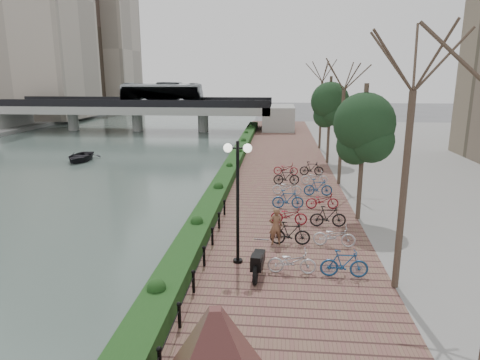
# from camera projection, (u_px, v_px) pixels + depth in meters

# --- Properties ---
(ground) EXTENTS (220.00, 220.00, 0.00)m
(ground) POSITION_uv_depth(u_px,v_px,m) (143.00, 321.00, 13.13)
(ground) COLOR #59595B
(ground) RESTS_ON ground
(river_water) EXTENTS (30.00, 130.00, 0.02)m
(river_water) POSITION_uv_depth(u_px,v_px,m) (67.00, 159.00, 38.62)
(river_water) COLOR #475853
(river_water) RESTS_ON ground
(promenade) EXTENTS (8.00, 75.00, 0.50)m
(promenade) POSITION_uv_depth(u_px,v_px,m) (277.00, 181.00, 29.65)
(promenade) COLOR brown
(promenade) RESTS_ON ground
(hedge) EXTENTS (1.10, 56.00, 0.60)m
(hedge) POSITION_uv_depth(u_px,v_px,m) (232.00, 165.00, 32.23)
(hedge) COLOR #193E16
(hedge) RESTS_ON promenade
(chain_fence) EXTENTS (0.10, 14.10, 0.70)m
(chain_fence) POSITION_uv_depth(u_px,v_px,m) (199.00, 269.00, 14.74)
(chain_fence) COLOR black
(chain_fence) RESTS_ON promenade
(lamppost) EXTENTS (1.02, 0.32, 4.60)m
(lamppost) POSITION_uv_depth(u_px,v_px,m) (238.00, 176.00, 15.33)
(lamppost) COLOR black
(lamppost) RESTS_ON promenade
(motorcycle) EXTENTS (0.70, 1.78, 1.09)m
(motorcycle) POSITION_uv_depth(u_px,v_px,m) (258.00, 261.00, 14.94)
(motorcycle) COLOR black
(motorcycle) RESTS_ON promenade
(pedestrian) EXTENTS (0.65, 0.51, 1.58)m
(pedestrian) POSITION_uv_depth(u_px,v_px,m) (276.00, 226.00, 17.63)
(pedestrian) COLOR brown
(pedestrian) RESTS_ON promenade
(bicycle_parking) EXTENTS (2.40, 17.32, 1.00)m
(bicycle_parking) POSITION_uv_depth(u_px,v_px,m) (305.00, 200.00, 22.47)
(bicycle_parking) COLOR silver
(bicycle_parking) RESTS_ON promenade
(street_trees) EXTENTS (3.20, 37.12, 6.80)m
(street_trees) POSITION_uv_depth(u_px,v_px,m) (350.00, 143.00, 23.82)
(street_trees) COLOR #31241D
(street_trees) RESTS_ON promenade
(bridge) EXTENTS (36.00, 10.77, 6.50)m
(bridge) POSITION_uv_depth(u_px,v_px,m) (142.00, 106.00, 57.11)
(bridge) COLOR #9FA09B
(bridge) RESTS_ON ground
(boat) EXTENTS (3.04, 4.08, 0.81)m
(boat) POSITION_uv_depth(u_px,v_px,m) (80.00, 156.00, 37.54)
(boat) COLOR black
(boat) RESTS_ON river_water
(far_buildings) EXTENTS (35.00, 38.00, 38.00)m
(far_buildings) POSITION_uv_depth(u_px,v_px,m) (26.00, 25.00, 76.70)
(far_buildings) COLOR #A59889
(far_buildings) RESTS_ON far_bank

